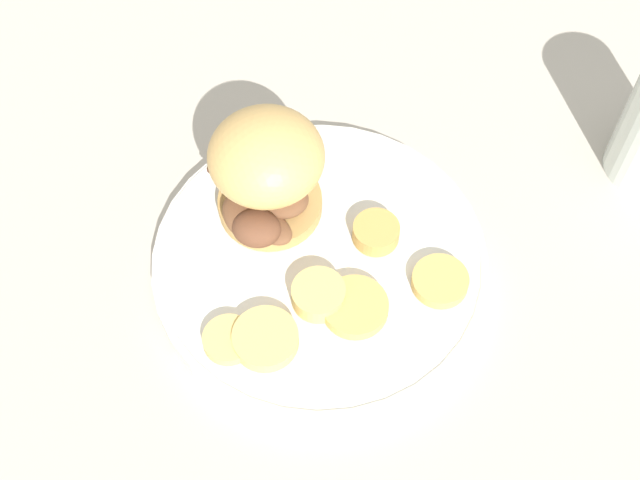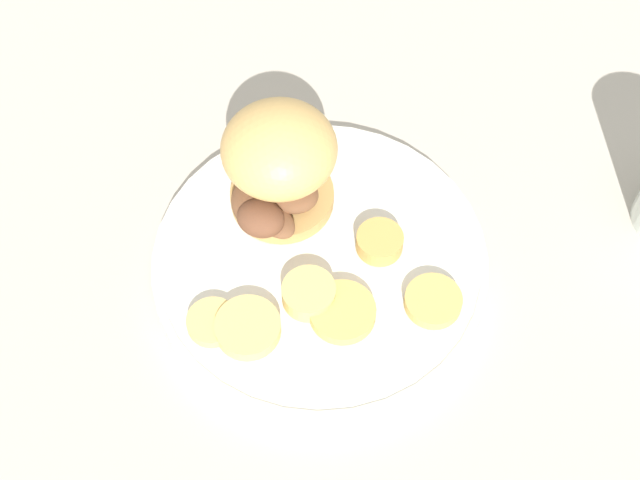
% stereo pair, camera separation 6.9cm
% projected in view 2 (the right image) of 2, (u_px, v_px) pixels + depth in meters
% --- Properties ---
extents(ground_plane, '(4.00, 4.00, 0.00)m').
position_uv_depth(ground_plane, '(320.00, 268.00, 0.73)').
color(ground_plane, '#B2A899').
extents(dinner_plate, '(0.27, 0.27, 0.02)m').
position_uv_depth(dinner_plate, '(320.00, 261.00, 0.72)').
color(dinner_plate, white).
rests_on(dinner_plate, ground_plane).
extents(sandwich, '(0.10, 0.09, 0.10)m').
position_uv_depth(sandwich, '(278.00, 165.00, 0.69)').
color(sandwich, tan).
rests_on(sandwich, dinner_plate).
extents(potato_round_0, '(0.04, 0.04, 0.02)m').
position_uv_depth(potato_round_0, '(309.00, 294.00, 0.68)').
color(potato_round_0, '#DBB766').
rests_on(potato_round_0, dinner_plate).
extents(potato_round_1, '(0.05, 0.05, 0.01)m').
position_uv_depth(potato_round_1, '(343.00, 312.00, 0.68)').
color(potato_round_1, tan).
rests_on(potato_round_1, dinner_plate).
extents(potato_round_2, '(0.04, 0.04, 0.01)m').
position_uv_depth(potato_round_2, '(433.00, 301.00, 0.68)').
color(potato_round_2, tan).
rests_on(potato_round_2, dinner_plate).
extents(potato_round_3, '(0.04, 0.04, 0.01)m').
position_uv_depth(potato_round_3, '(212.00, 322.00, 0.68)').
color(potato_round_3, '#DBB766').
rests_on(potato_round_3, dinner_plate).
extents(potato_round_4, '(0.04, 0.04, 0.02)m').
position_uv_depth(potato_round_4, '(380.00, 245.00, 0.71)').
color(potato_round_4, tan).
rests_on(potato_round_4, dinner_plate).
extents(potato_round_5, '(0.05, 0.05, 0.01)m').
position_uv_depth(potato_round_5, '(248.00, 328.00, 0.67)').
color(potato_round_5, '#DBB766').
rests_on(potato_round_5, dinner_plate).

